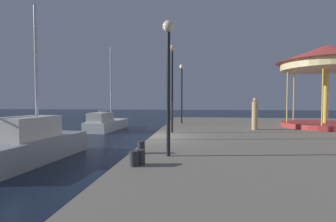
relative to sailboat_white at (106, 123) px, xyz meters
The scene contains 12 objects.
ground_plane 10.18m from the sailboat_white, 57.59° to the right, with size 120.00×120.00×0.00m, color black.
quay_dock 15.78m from the sailboat_white, 32.93° to the right, with size 15.60×28.32×0.80m, color gray.
sailboat_white is the anchor object (origin of this frame).
sailboat_grey 10.99m from the sailboat_white, 86.26° to the right, with size 2.51×5.86×6.58m.
carousel 16.81m from the sailboat_white, 12.34° to the right, with size 6.02×6.02×5.28m.
lamp_post_near_edge 14.80m from the sailboat_white, 62.28° to the right, with size 0.36×0.36×4.15m.
lamp_post_mid_promenade 10.13m from the sailboat_white, 48.53° to the right, with size 0.36×0.36×4.70m.
lamp_post_far_end 7.45m from the sailboat_white, 12.87° to the right, with size 0.36×0.36×4.49m.
bollard_north 15.23m from the sailboat_white, 66.33° to the right, with size 0.24×0.24×0.40m, color #2D2D33.
bollard_center 15.33m from the sailboat_white, 67.05° to the right, with size 0.24×0.24×0.40m, color #2D2D33.
bollard_south 13.82m from the sailboat_white, 65.11° to the right, with size 0.24×0.24×0.40m, color #2D2D33.
person_near_carousel 12.32m from the sailboat_white, 25.26° to the right, with size 0.34×0.34×1.90m.
Camera 1 is at (2.10, -11.78, 2.50)m, focal length 26.37 mm.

